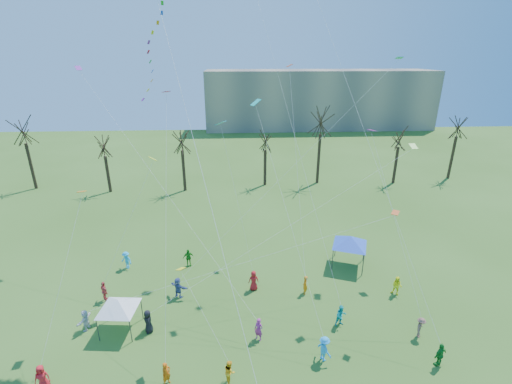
{
  "coord_description": "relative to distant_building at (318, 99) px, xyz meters",
  "views": [
    {
      "loc": [
        -0.51,
        -15.62,
        19.05
      ],
      "look_at": [
        0.68,
        5.0,
        11.0
      ],
      "focal_mm": 25.0,
      "sensor_mm": 36.0,
      "label": 1
    }
  ],
  "objects": [
    {
      "name": "big_box_kite",
      "position": [
        -27.46,
        -72.71,
        11.76
      ],
      "size": [
        4.0,
        7.28,
        24.94
      ],
      "color": "red",
      "rests_on": "ground"
    },
    {
      "name": "canopy_tent_blue",
      "position": [
        -11.99,
        -68.74,
        -4.82
      ],
      "size": [
        3.94,
        3.94,
        3.16
      ],
      "color": "#3F3F44",
      "rests_on": "ground"
    },
    {
      "name": "canopy_tent_white",
      "position": [
        -31.19,
        -76.24,
        -5.22
      ],
      "size": [
        3.58,
        3.58,
        2.69
      ],
      "color": "#3F3F44",
      "rests_on": "ground"
    },
    {
      "name": "bare_tree_row",
      "position": [
        -18.29,
        -45.72,
        -0.06
      ],
      "size": [
        70.95,
        8.89,
        12.08
      ],
      "color": "black",
      "rests_on": "ground"
    },
    {
      "name": "distant_building",
      "position": [
        0.0,
        0.0,
        0.0
      ],
      "size": [
        60.0,
        14.0,
        15.0
      ],
      "primitive_type": "cube",
      "color": "gray",
      "rests_on": "ground"
    },
    {
      "name": "small_kites_aloft",
      "position": [
        -20.54,
        -69.87,
        6.17
      ],
      "size": [
        30.21,
        18.04,
        33.61
      ],
      "color": "orange",
      "rests_on": "ground"
    },
    {
      "name": "festival_crowd",
      "position": [
        -23.28,
        -75.46,
        -6.63
      ],
      "size": [
        26.19,
        14.13,
        1.85
      ],
      "color": "red",
      "rests_on": "ground"
    }
  ]
}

